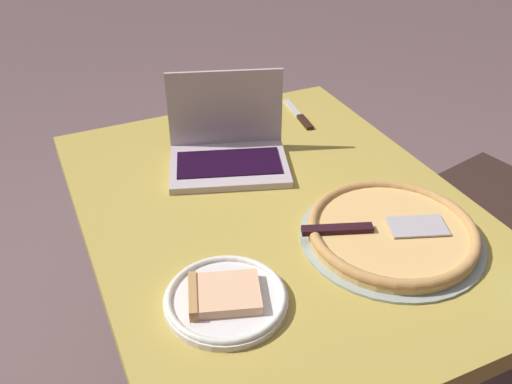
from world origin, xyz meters
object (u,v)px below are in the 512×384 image
(dining_table, at_px, (276,233))
(table_knife, at_px, (300,117))
(laptop, at_px, (228,146))
(pizza_tray, at_px, (392,232))
(pizza_plate, at_px, (225,298))

(dining_table, bearing_deg, table_knife, -35.08)
(laptop, xyz_separation_m, table_knife, (0.14, -0.29, -0.04))
(pizza_tray, bearing_deg, laptop, 24.44)
(dining_table, bearing_deg, pizza_plate, 137.36)
(table_knife, bearing_deg, pizza_plate, 141.73)
(dining_table, relative_size, laptop, 3.14)
(pizza_tray, distance_m, table_knife, 0.58)
(dining_table, distance_m, pizza_plate, 0.34)
(pizza_plate, xyz_separation_m, table_knife, (0.61, -0.48, -0.01))
(laptop, relative_size, pizza_tray, 0.90)
(laptop, distance_m, pizza_plate, 0.50)
(dining_table, height_order, table_knife, table_knife)
(dining_table, height_order, pizza_tray, pizza_tray)
(dining_table, distance_m, table_knife, 0.46)
(laptop, height_order, pizza_tray, laptop)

